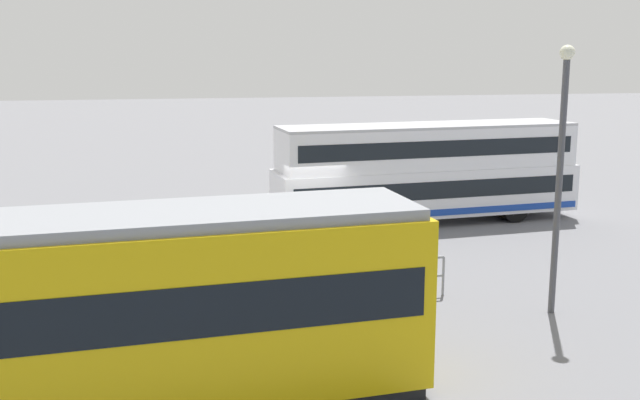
{
  "coord_description": "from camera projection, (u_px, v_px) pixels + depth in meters",
  "views": [
    {
      "loc": [
        4.68,
        24.23,
        6.36
      ],
      "look_at": [
        0.36,
        2.72,
        1.98
      ],
      "focal_mm": 41.98,
      "sensor_mm": 36.0,
      "label": 1
    }
  ],
  "objects": [
    {
      "name": "pedestrian_railing",
      "position": [
        280.0,
        281.0,
        18.56
      ],
      "size": [
        8.87,
        0.66,
        1.08
      ],
      "color": "gray",
      "rests_on": "ground"
    },
    {
      "name": "street_lamp",
      "position": [
        561.0,
        159.0,
        17.8
      ],
      "size": [
        0.36,
        0.36,
        6.51
      ],
      "color": "#4C4C51",
      "rests_on": "ground"
    },
    {
      "name": "double_decker_bus",
      "position": [
        427.0,
        172.0,
        28.07
      ],
      "size": [
        11.76,
        3.54,
        3.69
      ],
      "color": "white",
      "rests_on": "ground"
    },
    {
      "name": "ground_plane",
      "position": [
        314.0,
        241.0,
        25.45
      ],
      "size": [
        160.0,
        160.0,
        0.0
      ],
      "primitive_type": "plane",
      "color": "slate"
    },
    {
      "name": "pedestrian_crossing",
      "position": [
        304.0,
        297.0,
        16.64
      ],
      "size": [
        0.44,
        0.44,
        1.71
      ],
      "color": "black",
      "rests_on": "ground"
    },
    {
      "name": "pedestrian_near_railing",
      "position": [
        197.0,
        268.0,
        18.72
      ],
      "size": [
        0.45,
        0.45,
        1.78
      ],
      "color": "black",
      "rests_on": "ground"
    },
    {
      "name": "info_sign",
      "position": [
        17.0,
        261.0,
        16.66
      ],
      "size": [
        1.23,
        0.25,
        2.51
      ],
      "color": "slate",
      "rests_on": "ground"
    },
    {
      "name": "tram_yellow",
      "position": [
        78.0,
        314.0,
        13.0
      ],
      "size": [
        12.59,
        3.54,
        3.61
      ],
      "color": "#E5B70C",
      "rests_on": "ground"
    }
  ]
}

